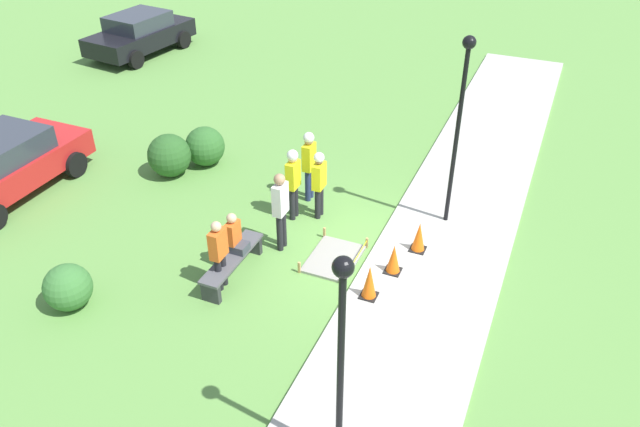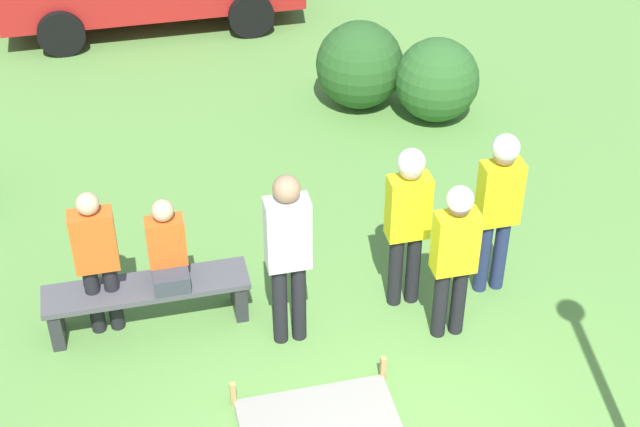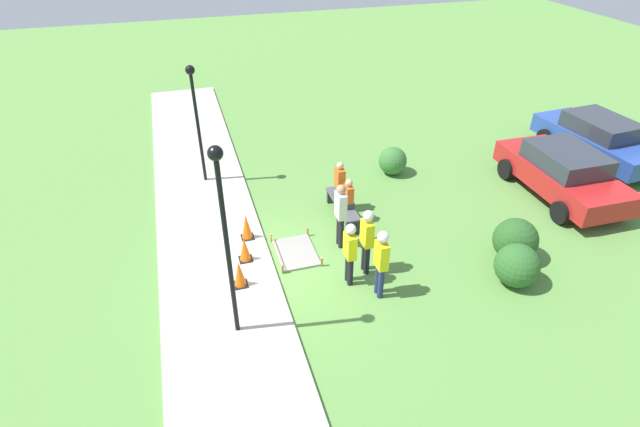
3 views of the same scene
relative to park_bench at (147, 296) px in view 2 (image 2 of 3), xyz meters
name	(u,v)px [view 2 (image 2 of 3)]	position (x,y,z in m)	size (l,w,h in m)	color
park_bench	(147,296)	(0.00, 0.00, 0.00)	(1.96, 0.44, 0.49)	#2D2D33
person_seated_on_bench	(167,250)	(0.24, 0.05, 0.49)	(0.36, 0.44, 0.89)	#383D47
worker_supervisor	(455,251)	(2.78, -0.77, 0.66)	(0.40, 0.25, 1.71)	black
worker_assistant	(408,215)	(2.49, -0.24, 0.73)	(0.40, 0.26, 1.80)	black
worker_trainee	(499,200)	(3.40, -0.24, 0.75)	(0.40, 0.26, 1.83)	navy
bystander_in_orange_shirt	(96,256)	(-0.41, 0.03, 0.55)	(0.40, 0.22, 1.60)	black
bystander_in_gray_shirt	(288,250)	(1.29, -0.51, 0.73)	(0.40, 0.25, 1.88)	black
shrub_rounded_mid	(437,80)	(3.94, 3.08, 0.18)	(1.07, 1.07, 1.07)	#2D6028
shrub_rounded_far	(360,65)	(3.08, 3.63, 0.22)	(1.14, 1.14, 1.14)	#285623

